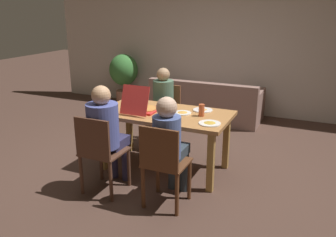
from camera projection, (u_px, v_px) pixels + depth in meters
ground_plane at (165, 168)px, 4.55m from camera, size 20.00×20.00×0.00m
back_wall at (228, 44)px, 6.69m from camera, size 7.63×0.12×2.67m
dining_table at (165, 120)px, 4.35m from camera, size 1.63×0.87×0.76m
chair_0 at (165, 112)px, 5.31m from camera, size 0.41×0.41×0.88m
person_0 at (161, 101)px, 5.12m from camera, size 0.31×0.54×1.17m
chair_1 at (100, 151)px, 3.79m from camera, size 0.44×0.44×0.92m
person_1 at (106, 129)px, 3.85m from camera, size 0.35×0.53×1.22m
chair_2 at (163, 163)px, 3.52m from camera, size 0.44×0.41×0.91m
person_2 at (170, 141)px, 3.60m from camera, size 0.29×0.52×1.18m
pizza_box_0 at (142, 108)px, 4.34m from camera, size 0.36×0.48×0.36m
plate_0 at (182, 113)px, 4.27m from camera, size 0.22×0.22×0.03m
plate_1 at (203, 110)px, 4.39m from camera, size 0.25×0.25×0.03m
plate_2 at (210, 123)px, 3.89m from camera, size 0.25×0.25×0.03m
plate_3 at (164, 118)px, 4.05m from camera, size 0.24×0.24×0.03m
drinking_glass_0 at (202, 110)px, 4.15m from camera, size 0.07×0.07×0.15m
drinking_glass_1 at (132, 97)px, 4.86m from camera, size 0.07×0.07×0.10m
drinking_glass_2 at (110, 105)px, 4.43m from camera, size 0.07×0.07×0.10m
couch at (206, 104)px, 6.50m from camera, size 2.00×0.87×0.75m
potted_plant at (124, 73)px, 7.42m from camera, size 0.60×0.60×1.06m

